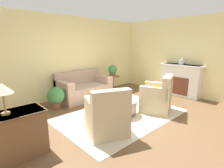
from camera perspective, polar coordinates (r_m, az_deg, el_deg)
ground_plane at (r=4.78m, az=3.25°, el=-10.20°), size 16.00×16.00×0.00m
wall_back at (r=6.41m, az=-13.34°, el=8.44°), size 8.94×0.12×2.80m
wall_right at (r=7.02m, az=21.57°, el=8.26°), size 0.12×10.14×2.80m
rug at (r=4.77m, az=3.25°, el=-10.14°), size 3.29×2.13×0.01m
couch at (r=6.19m, az=-9.26°, el=-1.51°), size 1.80×0.98×0.93m
armchair_left at (r=3.69m, az=-1.51°, el=-10.72°), size 1.02×1.02×1.03m
armchair_right at (r=5.07m, az=14.79°, el=-4.40°), size 1.02×1.02×1.03m
ottoman_table at (r=4.72m, az=3.47°, el=-6.97°), size 0.76×0.76×0.40m
side_table at (r=6.87m, az=0.18°, el=0.98°), size 0.53×0.53×0.64m
fireplace at (r=6.83m, az=21.43°, el=1.36°), size 0.44×1.49×1.15m
dresser at (r=3.41m, az=-30.54°, el=-14.50°), size 1.13×0.56×0.80m
vase_mantel_near at (r=6.72m, az=21.83°, el=6.64°), size 0.18×0.18×0.21m
potted_plant_on_side_table at (r=6.79m, az=0.18°, el=4.62°), size 0.34×0.34×0.43m
potted_plant_floor at (r=5.36m, az=-17.81°, el=-3.81°), size 0.51×0.51×0.66m
table_lamp at (r=3.15m, az=-32.22°, el=-1.52°), size 0.31×0.31×0.51m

